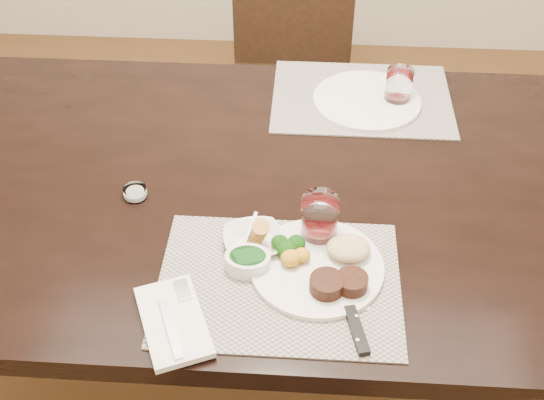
# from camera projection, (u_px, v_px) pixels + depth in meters

# --- Properties ---
(ground_plane) EXTENTS (4.50, 4.50, 0.00)m
(ground_plane) POSITION_uv_depth(u_px,v_px,m) (274.00, 375.00, 2.02)
(ground_plane) COLOR #4E3319
(ground_plane) RESTS_ON ground
(dining_table) EXTENTS (2.00, 1.00, 0.75)m
(dining_table) POSITION_uv_depth(u_px,v_px,m) (275.00, 209.00, 1.57)
(dining_table) COLOR black
(dining_table) RESTS_ON ground
(chair_far) EXTENTS (0.42, 0.42, 0.90)m
(chair_far) POSITION_uv_depth(u_px,v_px,m) (291.00, 64.00, 2.38)
(chair_far) COLOR black
(chair_far) RESTS_ON ground
(placemat_near) EXTENTS (0.46, 0.34, 0.00)m
(placemat_near) POSITION_uv_depth(u_px,v_px,m) (279.00, 282.00, 1.30)
(placemat_near) COLOR gray
(placemat_near) RESTS_ON dining_table
(placemat_far) EXTENTS (0.46, 0.34, 0.00)m
(placemat_far) POSITION_uv_depth(u_px,v_px,m) (362.00, 98.00, 1.77)
(placemat_far) COLOR gray
(placemat_far) RESTS_ON dining_table
(dinner_plate) EXTENTS (0.26, 0.26, 0.05)m
(dinner_plate) POSITION_uv_depth(u_px,v_px,m) (323.00, 265.00, 1.31)
(dinner_plate) COLOR silver
(dinner_plate) RESTS_ON placemat_near
(napkin_fork) EXTENTS (0.17, 0.22, 0.02)m
(napkin_fork) POSITION_uv_depth(u_px,v_px,m) (173.00, 321.00, 1.22)
(napkin_fork) COLOR white
(napkin_fork) RESTS_ON placemat_near
(steak_knife) EXTENTS (0.05, 0.25, 0.01)m
(steak_knife) POSITION_uv_depth(u_px,v_px,m) (356.00, 318.00, 1.22)
(steak_knife) COLOR silver
(steak_knife) RESTS_ON placemat_near
(cracker_bowl) EXTENTS (0.14, 0.14, 0.05)m
(cracker_bowl) POSITION_uv_depth(u_px,v_px,m) (253.00, 241.00, 1.35)
(cracker_bowl) COLOR silver
(cracker_bowl) RESTS_ON placemat_near
(sauce_ramekin) EXTENTS (0.09, 0.13, 0.07)m
(sauce_ramekin) POSITION_uv_depth(u_px,v_px,m) (248.00, 261.00, 1.31)
(sauce_ramekin) COLOR silver
(sauce_ramekin) RESTS_ON placemat_near
(wine_glass_near) EXTENTS (0.07, 0.07, 0.10)m
(wine_glass_near) POSITION_uv_depth(u_px,v_px,m) (319.00, 220.00, 1.36)
(wine_glass_near) COLOR white
(wine_glass_near) RESTS_ON placemat_near
(far_plate) EXTENTS (0.28, 0.28, 0.01)m
(far_plate) POSITION_uv_depth(u_px,v_px,m) (367.00, 101.00, 1.75)
(far_plate) COLOR silver
(far_plate) RESTS_ON placemat_far
(wine_glass_far) EXTENTS (0.07, 0.07, 0.09)m
(wine_glass_far) POSITION_uv_depth(u_px,v_px,m) (398.00, 88.00, 1.72)
(wine_glass_far) COLOR white
(wine_glass_far) RESTS_ON placemat_far
(salt_cellar) EXTENTS (0.05, 0.05, 0.02)m
(salt_cellar) POSITION_uv_depth(u_px,v_px,m) (135.00, 193.00, 1.48)
(salt_cellar) COLOR white
(salt_cellar) RESTS_ON dining_table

